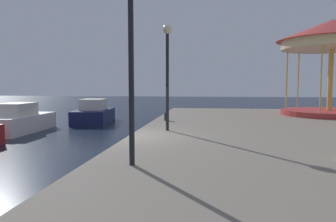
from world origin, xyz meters
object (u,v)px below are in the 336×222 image
Objects in this scene: carousel at (332,44)px; lamp_post_near_edge at (131,20)px; motorboat_white at (19,121)px; motorboat_navy at (94,114)px; lamp_post_mid_promenade at (167,58)px; bollard_center at (167,117)px.

carousel is 1.33× the size of lamp_post_near_edge.
motorboat_white is at bearing -168.28° from carousel.
carousel reaches higher than motorboat_white.
motorboat_navy is 15.37m from lamp_post_near_edge.
lamp_post_mid_promenade reaches higher than bollard_center.
bollard_center is at bearing -155.99° from carousel.
carousel reaches higher than lamp_post_near_edge.
motorboat_white reaches higher than bollard_center.
bollard_center is at bearing -3.15° from motorboat_white.
motorboat_white is 18.25m from carousel.
lamp_post_near_edge reaches higher than motorboat_navy.
bollard_center is (5.72, -5.03, 0.38)m from motorboat_navy.
bollard_center is (8.26, -0.45, 0.38)m from motorboat_white.
lamp_post_mid_promenade reaches higher than motorboat_navy.
lamp_post_mid_promenade is at bearing -23.37° from motorboat_white.
lamp_post_mid_promenade is (8.74, -3.78, 2.99)m from motorboat_white.
motorboat_white is 11.25× the size of bollard_center.
carousel is 15.48× the size of bollard_center.
lamp_post_mid_promenade is at bearing -53.39° from motorboat_navy.
lamp_post_near_edge is (8.68, -9.12, 3.33)m from motorboat_white.
bollard_center is at bearing 98.35° from lamp_post_mid_promenade.
lamp_post_near_edge is at bearing -90.74° from lamp_post_mid_promenade.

